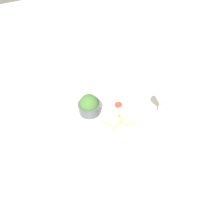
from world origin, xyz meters
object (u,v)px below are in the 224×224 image
Objects in this scene: wine_glass at (161,100)px; salad_bowl at (89,105)px; cheese_toast_far at (127,117)px; sauce_ramekin at (118,106)px; cheese_toast_near at (111,120)px.

salad_bowl is at bearing 55.84° from wine_glass.
wine_glass reaches higher than cheese_toast_far.
salad_bowl is 0.15m from sauce_ramekin.
wine_glass is at bearing -131.76° from sauce_ramekin.
sauce_ramekin is 0.10m from cheese_toast_near.
cheese_toast_near is 1.10× the size of cheese_toast_far.
sauce_ramekin is 0.53× the size of cheese_toast_near.
salad_bowl is at bearing 42.60° from cheese_toast_far.
wine_glass reaches higher than sauce_ramekin.
cheese_toast_far is at bearing -137.40° from salad_bowl.
wine_glass reaches higher than salad_bowl.
sauce_ramekin is at bearing -54.08° from cheese_toast_near.
cheese_toast_near is at bearing 71.26° from cheese_toast_far.
salad_bowl reaches higher than cheese_toast_far.
wine_glass is at bearing -108.68° from cheese_toast_near.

